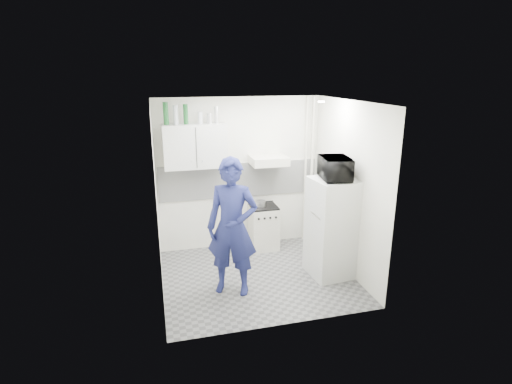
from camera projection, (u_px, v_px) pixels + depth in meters
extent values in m
plane|color=slate|center=(258.00, 276.00, 6.06)|extent=(2.80, 2.80, 0.00)
plane|color=white|center=(258.00, 102.00, 5.32)|extent=(2.80, 2.80, 0.00)
plane|color=white|center=(239.00, 174.00, 6.85)|extent=(2.80, 0.00, 2.80)
plane|color=white|center=(157.00, 202.00, 5.35)|extent=(0.00, 2.60, 2.60)
plane|color=white|center=(347.00, 188.00, 6.02)|extent=(0.00, 2.60, 2.60)
imported|color=navy|center=(232.00, 227.00, 5.40)|extent=(0.83, 0.71, 1.92)
cube|color=beige|center=(263.00, 228.00, 6.97)|extent=(0.47, 0.47, 0.75)
cube|color=silver|center=(332.00, 228.00, 5.94)|extent=(0.68, 0.68, 1.50)
cube|color=black|center=(264.00, 206.00, 6.86)|extent=(0.45, 0.45, 0.03)
cylinder|color=silver|center=(261.00, 204.00, 6.81)|extent=(0.17, 0.17, 0.10)
imported|color=black|center=(335.00, 168.00, 5.68)|extent=(0.62, 0.47, 0.32)
cylinder|color=#144C1E|center=(166.00, 113.00, 6.10)|extent=(0.08, 0.08, 0.34)
cylinder|color=#B2B7BC|center=(176.00, 115.00, 6.14)|extent=(0.08, 0.08, 0.30)
cylinder|color=#144C1E|center=(186.00, 114.00, 6.17)|extent=(0.07, 0.07, 0.31)
cylinder|color=#B2B7BC|center=(200.00, 118.00, 6.24)|extent=(0.07, 0.07, 0.18)
cylinder|color=silver|center=(210.00, 118.00, 6.28)|extent=(0.09, 0.09, 0.16)
cylinder|color=silver|center=(216.00, 115.00, 6.29)|extent=(0.07, 0.07, 0.26)
cube|color=silver|center=(195.00, 146.00, 6.35)|extent=(1.00, 0.35, 0.70)
cube|color=beige|center=(269.00, 160.00, 6.65)|extent=(0.60, 0.50, 0.14)
cube|color=white|center=(239.00, 180.00, 6.86)|extent=(2.74, 0.03, 0.60)
cylinder|color=beige|center=(312.00, 171.00, 7.08)|extent=(0.05, 0.05, 2.60)
cylinder|color=beige|center=(305.00, 171.00, 7.06)|extent=(0.04, 0.04, 2.60)
cylinder|color=white|center=(321.00, 102.00, 5.75)|extent=(0.10, 0.10, 0.02)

